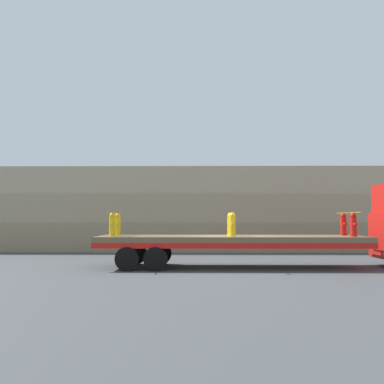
{
  "coord_description": "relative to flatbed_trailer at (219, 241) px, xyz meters",
  "views": [
    {
      "loc": [
        -1.28,
        -16.24,
        1.85
      ],
      "look_at": [
        -1.49,
        0.0,
        2.85
      ],
      "focal_mm": 40.0,
      "sensor_mm": 36.0,
      "label": 1
    }
  ],
  "objects": [
    {
      "name": "cargo_strap_front",
      "position": [
        4.88,
        0.0,
        1.08
      ],
      "size": [
        0.05,
        2.63,
        0.01
      ],
      "color": "yellow",
      "rests_on": "fire_hydrant_red_near_2"
    },
    {
      "name": "ground_plane",
      "position": [
        0.46,
        0.0,
        -0.98
      ],
      "size": [
        120.0,
        120.0,
        0.0
      ],
      "primitive_type": "plane",
      "color": "#3F4244"
    },
    {
      "name": "cargo_strap_middle",
      "position": [
        0.46,
        0.0,
        1.08
      ],
      "size": [
        0.05,
        2.63,
        0.01
      ],
      "color": "yellow",
      "rests_on": "fire_hydrant_yellow_near_1"
    },
    {
      "name": "fire_hydrant_yellow_far_1",
      "position": [
        0.46,
        0.53,
        0.63
      ],
      "size": [
        0.28,
        0.53,
        0.87
      ],
      "color": "gold",
      "rests_on": "flatbed_trailer"
    },
    {
      "name": "fire_hydrant_yellow_near_0",
      "position": [
        -3.95,
        -0.53,
        0.63
      ],
      "size": [
        0.28,
        0.53,
        0.87
      ],
      "color": "gold",
      "rests_on": "flatbed_trailer"
    },
    {
      "name": "rock_cliff",
      "position": [
        0.46,
        8.6,
        1.39
      ],
      "size": [
        60.0,
        3.3,
        4.74
      ],
      "color": "gray",
      "rests_on": "ground_plane"
    },
    {
      "name": "flatbed_trailer",
      "position": [
        0.0,
        0.0,
        0.0
      ],
      "size": [
        10.03,
        2.54,
        1.18
      ],
      "color": "brown",
      "rests_on": "ground_plane"
    },
    {
      "name": "fire_hydrant_red_near_2",
      "position": [
        4.88,
        -0.53,
        0.63
      ],
      "size": [
        0.28,
        0.53,
        0.87
      ],
      "color": "red",
      "rests_on": "flatbed_trailer"
    },
    {
      "name": "fire_hydrant_yellow_far_0",
      "position": [
        -3.95,
        0.53,
        0.63
      ],
      "size": [
        0.28,
        0.53,
        0.87
      ],
      "color": "gold",
      "rests_on": "flatbed_trailer"
    },
    {
      "name": "fire_hydrant_yellow_near_1",
      "position": [
        0.46,
        -0.53,
        0.63
      ],
      "size": [
        0.28,
        0.53,
        0.87
      ],
      "color": "gold",
      "rests_on": "flatbed_trailer"
    },
    {
      "name": "fire_hydrant_red_far_2",
      "position": [
        4.88,
        0.53,
        0.63
      ],
      "size": [
        0.28,
        0.53,
        0.87
      ],
      "color": "red",
      "rests_on": "flatbed_trailer"
    },
    {
      "name": "cargo_strap_rear",
      "position": [
        -3.95,
        0.0,
        1.08
      ],
      "size": [
        0.05,
        2.63,
        0.01
      ],
      "color": "yellow",
      "rests_on": "fire_hydrant_yellow_near_0"
    }
  ]
}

